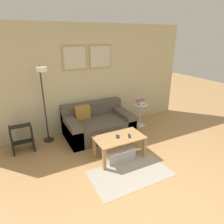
% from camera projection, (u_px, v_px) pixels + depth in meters
% --- Properties ---
extents(ground_plane, '(16.00, 16.00, 0.00)m').
position_uv_depth(ground_plane, '(161.00, 208.00, 2.83)').
color(ground_plane, tan).
extents(wall_back, '(5.60, 0.09, 2.55)m').
position_uv_depth(wall_back, '(84.00, 79.00, 4.82)').
color(wall_back, '#C6BC93').
rests_on(wall_back, ground_plane).
extents(area_rug, '(1.40, 0.84, 0.01)m').
position_uv_depth(area_rug, '(130.00, 173.00, 3.53)').
color(area_rug, '#A39989').
rests_on(area_rug, ground_plane).
extents(couch, '(1.55, 0.97, 0.74)m').
position_uv_depth(couch, '(98.00, 125.00, 4.81)').
color(couch, brown).
rests_on(couch, ground_plane).
extents(coffee_table, '(0.96, 0.54, 0.44)m').
position_uv_depth(coffee_table, '(119.00, 141.00, 3.89)').
color(coffee_table, '#AD7F4C').
rests_on(coffee_table, ground_plane).
extents(storage_bin, '(0.59, 0.44, 0.23)m').
position_uv_depth(storage_bin, '(118.00, 152.00, 3.96)').
color(storage_bin, '#B2B2B7').
rests_on(storage_bin, ground_plane).
extents(floor_lamp, '(0.24, 0.48, 1.72)m').
position_uv_depth(floor_lamp, '(44.00, 91.00, 4.07)').
color(floor_lamp, black).
rests_on(floor_lamp, ground_plane).
extents(side_table, '(0.36, 0.36, 0.61)m').
position_uv_depth(side_table, '(140.00, 113.00, 5.26)').
color(side_table, silver).
rests_on(side_table, ground_plane).
extents(book_stack, '(0.25, 0.20, 0.11)m').
position_uv_depth(book_stack, '(141.00, 102.00, 5.16)').
color(book_stack, '#8C4C93').
rests_on(book_stack, side_table).
extents(remote_control, '(0.10, 0.15, 0.02)m').
position_uv_depth(remote_control, '(129.00, 136.00, 3.88)').
color(remote_control, '#232328').
rests_on(remote_control, coffee_table).
extents(cell_phone, '(0.12, 0.15, 0.01)m').
position_uv_depth(cell_phone, '(118.00, 137.00, 3.87)').
color(cell_phone, '#1E2338').
rests_on(cell_phone, coffee_table).
extents(step_stool, '(0.43, 0.36, 0.55)m').
position_uv_depth(step_stool, '(22.00, 138.00, 4.14)').
color(step_stool, black).
rests_on(step_stool, ground_plane).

